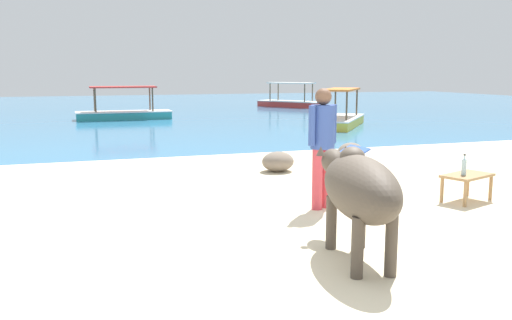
# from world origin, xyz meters

# --- Properties ---
(sand_beach) EXTENTS (18.00, 14.00, 0.04)m
(sand_beach) POSITION_xyz_m (0.00, 0.00, 0.02)
(sand_beach) COLOR beige
(sand_beach) RESTS_ON ground
(water_surface) EXTENTS (60.00, 36.00, 0.03)m
(water_surface) POSITION_xyz_m (0.00, 22.00, 0.00)
(water_surface) COLOR teal
(water_surface) RESTS_ON ground
(cow) EXTENTS (0.85, 1.97, 1.10)m
(cow) POSITION_xyz_m (-0.05, -0.20, 0.76)
(cow) COLOR #4C4238
(cow) RESTS_ON sand_beach
(low_bench_table) EXTENTS (0.87, 0.68, 0.39)m
(low_bench_table) POSITION_xyz_m (2.66, 1.52, 0.37)
(low_bench_table) COLOR #A37A4C
(low_bench_table) RESTS_ON sand_beach
(bottle) EXTENTS (0.07, 0.07, 0.30)m
(bottle) POSITION_xyz_m (2.58, 1.50, 0.55)
(bottle) COLOR #A3C6D1
(bottle) RESTS_ON low_bench_table
(deck_chair_near) EXTENTS (0.83, 0.62, 0.68)m
(deck_chair_near) POSITION_xyz_m (1.54, 2.73, 0.42)
(deck_chair_near) COLOR #A37A4C
(deck_chair_near) RESTS_ON sand_beach
(person_standing) EXTENTS (0.48, 0.32, 1.62)m
(person_standing) POSITION_xyz_m (0.51, 1.80, 0.99)
(person_standing) COLOR #CC3D47
(person_standing) RESTS_ON sand_beach
(shore_rock_medium) EXTENTS (0.80, 0.77, 0.37)m
(shore_rock_medium) POSITION_xyz_m (0.96, 4.63, 0.22)
(shore_rock_medium) COLOR gray
(shore_rock_medium) RESTS_ON sand_beach
(shore_rock_small) EXTENTS (0.75, 0.70, 0.43)m
(shore_rock_small) POSITION_xyz_m (2.65, 4.95, 0.25)
(shore_rock_small) COLOR gray
(shore_rock_small) RESTS_ON sand_beach
(boat_teal) EXTENTS (3.67, 1.16, 1.29)m
(boat_teal) POSITION_xyz_m (-0.60, 17.46, 0.29)
(boat_teal) COLOR teal
(boat_teal) RESTS_ON water_surface
(boat_yellow) EXTENTS (3.15, 3.62, 1.29)m
(boat_yellow) POSITION_xyz_m (6.11, 12.10, 0.29)
(boat_yellow) COLOR gold
(boat_yellow) RESTS_ON water_surface
(boat_red) EXTENTS (3.04, 3.67, 1.29)m
(boat_red) POSITION_xyz_m (8.52, 22.42, 0.29)
(boat_red) COLOR #C63833
(boat_red) RESTS_ON water_surface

